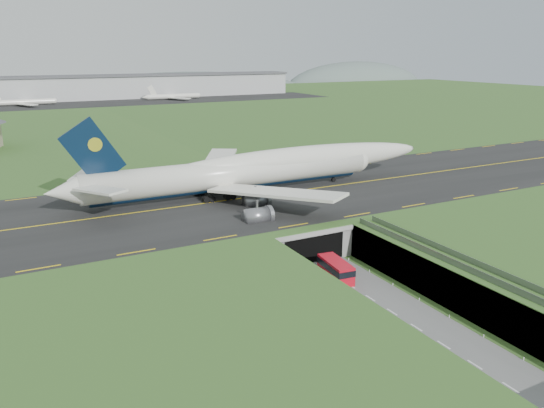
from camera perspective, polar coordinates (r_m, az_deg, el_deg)
ground at (r=88.38m, az=7.32°, el=-8.11°), size 900.00×900.00×0.00m
airfield_deck at (r=87.20m, az=7.39°, el=-6.31°), size 800.00×800.00×6.00m
trench_road at (r=82.91m, az=10.31°, el=-9.87°), size 12.00×75.00×0.20m
taxiway at (r=113.29m, az=-2.10°, el=0.74°), size 800.00×44.00×0.18m
tunnel_portal at (r=100.28m, az=1.94°, el=-2.95°), size 17.00×22.30×6.00m
guideway at (r=80.40m, az=21.92°, el=-7.59°), size 3.00×53.00×7.05m
jumbo_jet at (r=116.60m, az=-1.28°, el=3.74°), size 88.03×57.84×19.13m
shuttle_tram at (r=87.75m, az=6.86°, el=-7.02°), size 3.80×8.15×3.20m
cargo_terminal at (r=368.74m, az=-20.72°, el=11.62°), size 320.00×67.00×15.60m
distant_hills at (r=509.60m, az=-15.20°, el=11.00°), size 700.00×91.00×60.00m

